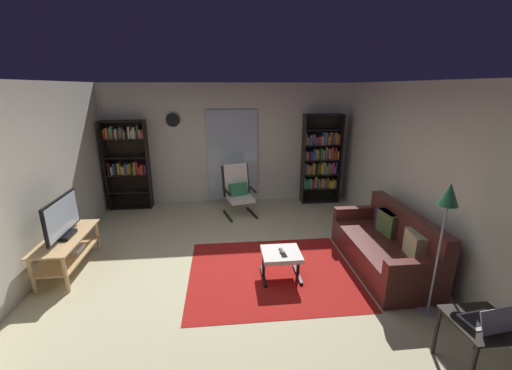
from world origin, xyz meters
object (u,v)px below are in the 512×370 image
(leather_sofa, at_px, (386,247))
(floor_lamp_by_sofa, at_px, (447,209))
(lounge_armchair, at_px, (238,189))
(ottoman, at_px, (281,256))
(bookshelf_near_sofa, at_px, (321,160))
(tv_remote, at_px, (282,251))
(wall_clock, at_px, (173,120))
(television, at_px, (62,219))
(laptop, at_px, (489,320))
(bookshelf_near_tv, at_px, (127,160))
(cell_phone, at_px, (283,254))
(side_table, at_px, (481,332))
(tv_stand, at_px, (68,248))

(leather_sofa, relative_size, floor_lamp_by_sofa, 1.18)
(lounge_armchair, bearing_deg, ottoman, -78.84)
(bookshelf_near_sofa, distance_m, tv_remote, 3.28)
(lounge_armchair, xyz_separation_m, wall_clock, (-1.31, 0.78, 1.32))
(television, bearing_deg, wall_clock, 65.90)
(bookshelf_near_sofa, relative_size, tv_remote, 13.64)
(ottoman, distance_m, laptop, 2.31)
(leather_sofa, bearing_deg, bookshelf_near_tv, 146.15)
(ottoman, xyz_separation_m, cell_phone, (0.02, -0.07, 0.07))
(ottoman, height_order, floor_lamp_by_sofa, floor_lamp_by_sofa)
(bookshelf_near_sofa, bearing_deg, leather_sofa, -86.93)
(bookshelf_near_sofa, xyz_separation_m, lounge_armchair, (-1.86, -0.57, -0.42))
(bookshelf_near_tv, distance_m, wall_clock, 1.27)
(leather_sofa, relative_size, side_table, 3.45)
(television, relative_size, lounge_armchair, 0.89)
(leather_sofa, height_order, cell_phone, leather_sofa)
(bookshelf_near_tv, height_order, cell_phone, bookshelf_near_tv)
(tv_remote, distance_m, side_table, 2.26)
(laptop, bearing_deg, lounge_armchair, 115.54)
(lounge_armchair, height_order, wall_clock, wall_clock)
(bookshelf_near_tv, distance_m, ottoman, 4.12)
(ottoman, bearing_deg, television, 170.63)
(bookshelf_near_tv, distance_m, floor_lamp_by_sofa, 5.81)
(bookshelf_near_tv, bearing_deg, side_table, -47.88)
(tv_stand, xyz_separation_m, laptop, (4.46, -2.24, 0.25))
(leather_sofa, xyz_separation_m, laptop, (-0.05, -1.84, 0.28))
(cell_phone, bearing_deg, side_table, -53.78)
(ottoman, distance_m, floor_lamp_by_sofa, 2.06)
(television, distance_m, cell_phone, 3.05)
(bookshelf_near_tv, bearing_deg, bookshelf_near_sofa, -0.73)
(lounge_armchair, distance_m, tv_remote, 2.40)
(television, relative_size, tv_remote, 6.33)
(side_table, height_order, laptop, laptop)
(tv_remote, height_order, side_table, side_table)
(leather_sofa, height_order, wall_clock, wall_clock)
(floor_lamp_by_sofa, xyz_separation_m, side_table, (-0.10, -0.81, -0.85))
(tv_remote, bearing_deg, side_table, -55.95)
(television, relative_size, wall_clock, 3.15)
(wall_clock, bearing_deg, cell_phone, -60.94)
(bookshelf_near_sofa, xyz_separation_m, wall_clock, (-3.17, 0.21, 0.89))
(leather_sofa, relative_size, laptop, 5.30)
(lounge_armchair, relative_size, floor_lamp_by_sofa, 0.65)
(leather_sofa, bearing_deg, tv_remote, -176.68)
(cell_phone, height_order, laptop, laptop)
(leather_sofa, height_order, ottoman, leather_sofa)
(leather_sofa, relative_size, ottoman, 3.56)
(tv_remote, xyz_separation_m, laptop, (1.49, -1.76, 0.21))
(leather_sofa, bearing_deg, ottoman, -176.11)
(bookshelf_near_sofa, distance_m, ottoman, 3.31)
(lounge_armchair, height_order, ottoman, lounge_armchair)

